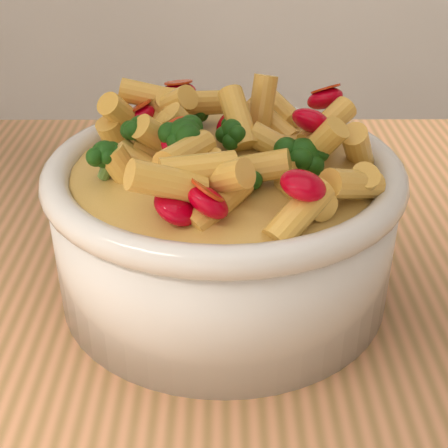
{
  "coord_description": "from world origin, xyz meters",
  "views": [
    {
      "loc": [
        0.09,
        -0.33,
        1.18
      ],
      "look_at": [
        0.09,
        0.06,
        0.95
      ],
      "focal_mm": 50.0,
      "sensor_mm": 36.0,
      "label": 1
    }
  ],
  "objects": [
    {
      "name": "table",
      "position": [
        0.0,
        0.0,
        0.8
      ],
      "size": [
        1.2,
        0.8,
        0.9
      ],
      "color": "#BB7950",
      "rests_on": "ground"
    },
    {
      "name": "serving_bowl",
      "position": [
        0.09,
        0.06,
        0.95
      ],
      "size": [
        0.25,
        0.25,
        0.11
      ],
      "color": "silver",
      "rests_on": "table"
    },
    {
      "name": "pasta_salad",
      "position": [
        0.09,
        0.06,
        1.02
      ],
      "size": [
        0.19,
        0.19,
        0.04
      ],
      "color": "#EDB54B",
      "rests_on": "serving_bowl"
    }
  ]
}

